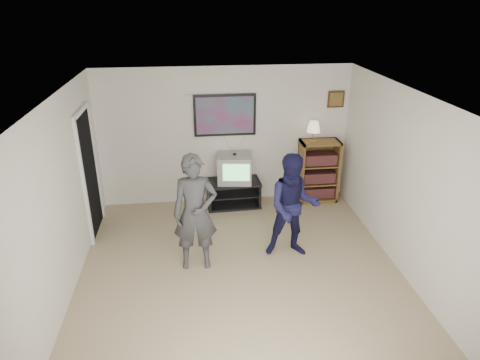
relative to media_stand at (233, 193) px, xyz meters
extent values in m
cube|color=#7D6C4F|center=(-0.11, -2.23, -0.24)|extent=(4.50, 5.00, 0.01)
cube|color=white|center=(-0.11, -2.23, 2.26)|extent=(4.50, 5.00, 0.01)
cube|color=beige|center=(-0.11, 0.27, 1.01)|extent=(4.50, 0.01, 2.50)
cube|color=beige|center=(-2.36, -2.23, 1.01)|extent=(0.01, 5.00, 2.50)
cube|color=beige|center=(2.14, -2.23, 1.01)|extent=(0.01, 5.00, 2.50)
cube|color=black|center=(0.00, 0.00, 0.22)|extent=(0.99, 0.58, 0.04)
cube|color=black|center=(0.00, 0.00, -0.22)|extent=(0.99, 0.58, 0.04)
cube|color=black|center=(-0.45, 0.00, 0.00)|extent=(0.06, 0.52, 0.48)
cube|color=black|center=(0.45, 0.00, 0.00)|extent=(0.06, 0.52, 0.48)
imported|color=#363639|center=(-0.72, -1.84, 0.61)|extent=(0.62, 0.41, 1.69)
imported|color=#151439|center=(0.70, -1.71, 0.55)|extent=(0.83, 0.68, 1.59)
cube|color=white|center=(-0.66, -1.59, 0.87)|extent=(0.08, 0.12, 0.03)
cube|color=white|center=(0.67, -1.50, 0.84)|extent=(0.04, 0.13, 0.04)
cube|color=black|center=(-0.11, 0.25, 1.41)|extent=(1.10, 0.03, 0.75)
cube|color=white|center=(-0.66, 0.25, 1.71)|extent=(0.28, 0.02, 0.14)
cube|color=#342410|center=(1.89, 0.25, 1.64)|extent=(0.30, 0.03, 0.30)
cube|color=black|center=(-2.35, -0.63, 0.76)|extent=(0.03, 0.85, 2.00)
camera|label=1|loc=(-0.72, -7.07, 3.39)|focal=32.00mm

